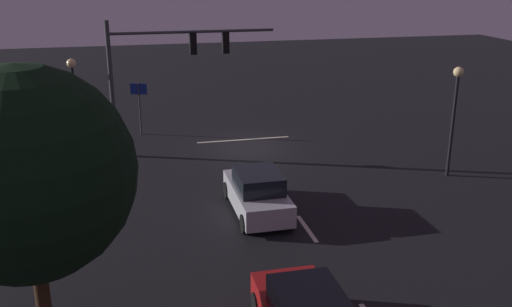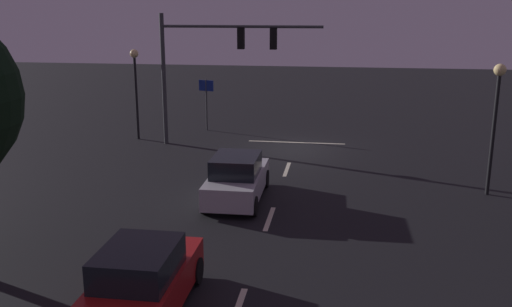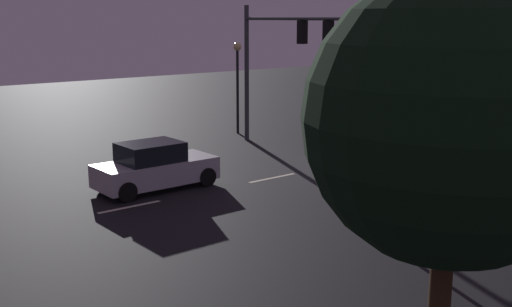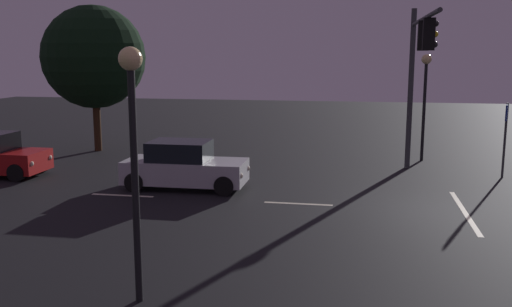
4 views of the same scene
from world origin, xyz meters
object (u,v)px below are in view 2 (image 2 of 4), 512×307
Objects in this scene: street_lamp_right_kerb at (135,76)px; route_sign at (206,94)px; car_approaching at (237,179)px; street_lamp_left_kerb at (496,104)px; traffic_signal_assembly at (214,54)px; car_distant at (142,282)px.

street_lamp_right_kerb is 1.63× the size of route_sign.
car_approaching is 0.90× the size of street_lamp_left_kerb.
car_approaching is 9.76m from street_lamp_left_kerb.
street_lamp_left_kerb is at bearing 152.43° from traffic_signal_assembly.
route_sign reaches higher than car_approaching.
car_distant is 18.39m from street_lamp_right_kerb.
car_distant is at bearing 99.19° from route_sign.
route_sign is (3.88, -11.62, 1.30)m from car_approaching.
traffic_signal_assembly reaches higher than car_distant.
street_lamp_right_kerb is at bearing 41.22° from route_sign.
street_lamp_left_kerb is at bearing -134.16° from car_distant.
street_lamp_right_kerb is at bearing -9.84° from traffic_signal_assembly.
route_sign is at bearing -70.24° from traffic_signal_assembly.
route_sign is at bearing -138.78° from street_lamp_right_kerb.
street_lamp_right_kerb is (6.31, -17.08, 2.54)m from car_distant.
traffic_signal_assembly reaches higher than street_lamp_right_kerb.
street_lamp_left_kerb is (-9.18, -1.98, 2.64)m from car_approaching.
car_distant is 0.90× the size of street_lamp_left_kerb.
car_approaching is at bearing 108.48° from route_sign.
car_approaching and car_distant have the same top height.
car_approaching is 0.93× the size of street_lamp_right_kerb.
car_distant is 0.93× the size of street_lamp_right_kerb.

